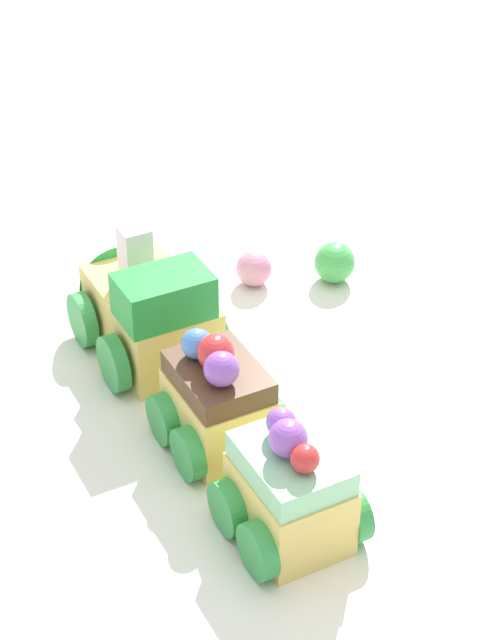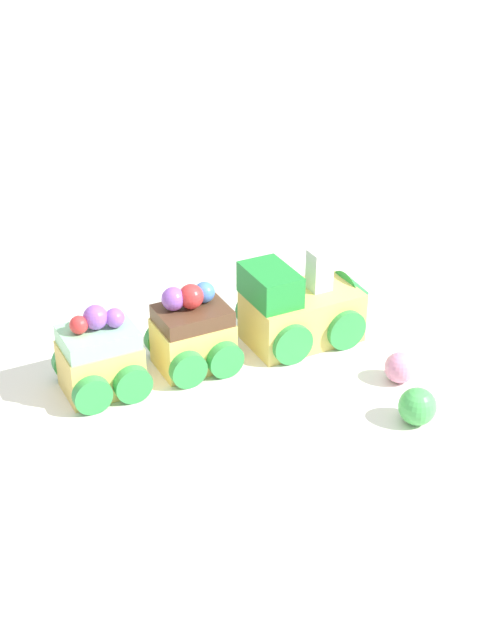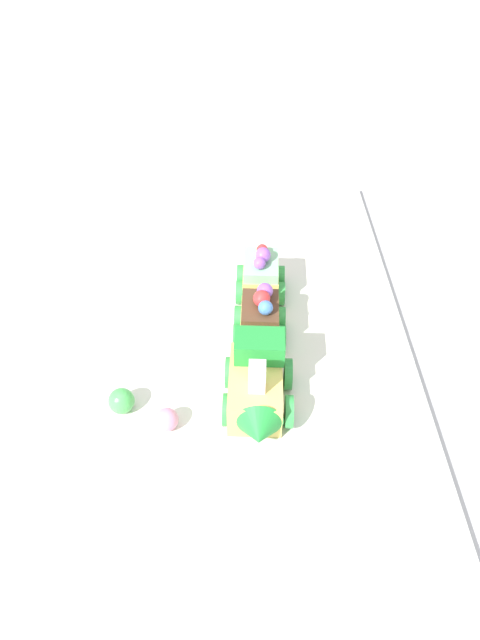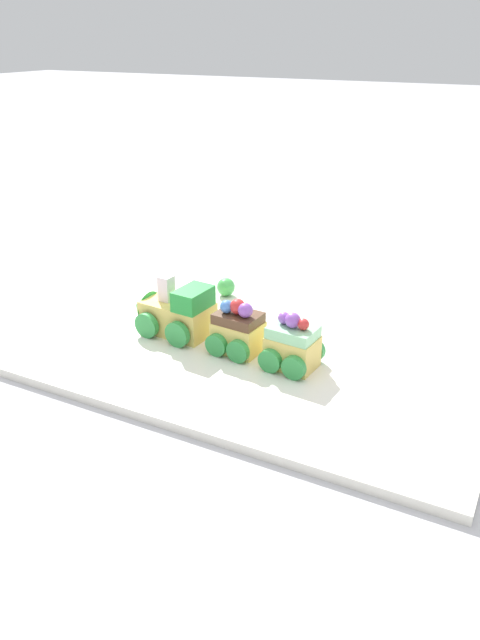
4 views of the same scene
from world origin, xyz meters
name	(u,v)px [view 2 (image 2 of 4)]	position (x,y,z in m)	size (l,w,h in m)	color
ground_plane	(234,372)	(0.00, 0.00, 0.00)	(10.00, 10.00, 0.00)	#B2B2B7
display_board	(234,366)	(0.00, 0.00, 0.01)	(0.74, 0.40, 0.01)	white
cake_train_locomotive	(306,307)	(0.08, 0.00, 0.04)	(0.13, 0.08, 0.08)	#EACC66
cake_car_chocolate	(193,335)	(-0.03, 0.01, 0.04)	(0.07, 0.07, 0.08)	#EACC66
cake_car_mint	(100,359)	(-0.11, 0.02, 0.04)	(0.07, 0.07, 0.08)	#EACC66
gumball_green	(417,406)	(0.07, -0.15, 0.03)	(0.03, 0.03, 0.03)	#4CBC56
gumball_pink	(400,368)	(0.10, -0.10, 0.03)	(0.03, 0.03, 0.03)	pink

